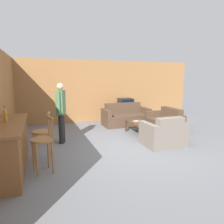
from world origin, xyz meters
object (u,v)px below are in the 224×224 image
(coffee_table, at_px, (140,124))
(tv_unit, at_px, (125,114))
(loveseat_right, at_px, (165,123))
(person_by_window, at_px, (61,110))
(armchair_near, at_px, (164,134))
(bottle, at_px, (5,115))
(tv, at_px, (126,103))
(book_on_table, at_px, (136,121))
(bar_chair_mid, at_px, (42,135))
(bar_chair_near, at_px, (43,143))
(table_lamp, at_px, (133,100))
(couch_far, at_px, (125,117))

(coffee_table, height_order, tv_unit, tv_unit)
(loveseat_right, height_order, person_by_window, person_by_window)
(armchair_near, height_order, tv_unit, armchair_near)
(loveseat_right, height_order, bottle, bottle)
(armchair_near, relative_size, tv_unit, 1.12)
(tv, bearing_deg, coffee_table, -102.10)
(book_on_table, relative_size, person_by_window, 0.12)
(person_by_window, bearing_deg, bar_chair_mid, -115.56)
(bar_chair_near, xyz_separation_m, person_by_window, (0.55, 1.76, 0.37))
(loveseat_right, relative_size, table_lamp, 2.75)
(bar_chair_mid, height_order, couch_far, bar_chair_mid)
(tv_unit, bearing_deg, bar_chair_mid, -136.40)
(bar_chair_near, xyz_separation_m, couch_far, (3.18, 3.18, -0.29))
(tv_unit, xyz_separation_m, table_lamp, (0.34, 0.00, 0.61))
(table_lamp, bearing_deg, person_by_window, -146.31)
(bar_chair_mid, xyz_separation_m, couch_far, (3.18, 2.56, -0.29))
(coffee_table, relative_size, table_lamp, 2.31)
(person_by_window, bearing_deg, coffee_table, -0.36)
(bar_chair_mid, distance_m, tv_unit, 4.88)
(loveseat_right, relative_size, coffee_table, 1.19)
(bar_chair_near, distance_m, bottle, 0.97)
(armchair_near, distance_m, bottle, 3.94)
(bar_chair_mid, distance_m, person_by_window, 1.32)
(bar_chair_near, bearing_deg, tv_unit, 48.43)
(tv_unit, relative_size, person_by_window, 0.57)
(bar_chair_near, bearing_deg, coffee_table, 29.77)
(coffee_table, xyz_separation_m, tv_unit, (0.48, 2.23, -0.09))
(tv, relative_size, book_on_table, 2.85)
(bar_chair_mid, distance_m, table_lamp, 5.13)
(couch_far, bearing_deg, person_by_window, -151.64)
(couch_far, relative_size, armchair_near, 1.67)
(armchair_near, xyz_separation_m, bottle, (-3.85, -0.11, 0.82))
(person_by_window, bearing_deg, bottle, -132.78)
(couch_far, height_order, loveseat_right, couch_far)
(coffee_table, height_order, bottle, bottle)
(book_on_table, xyz_separation_m, table_lamp, (0.86, 2.05, 0.46))
(bar_chair_near, relative_size, loveseat_right, 0.84)
(couch_far, distance_m, coffee_table, 1.44)
(coffee_table, relative_size, book_on_table, 5.26)
(bar_chair_near, bearing_deg, bar_chair_mid, 89.97)
(loveseat_right, height_order, table_lamp, table_lamp)
(loveseat_right, xyz_separation_m, tv_unit, (-0.55, 2.19, -0.04))
(loveseat_right, bearing_deg, bar_chair_near, -156.29)
(table_lamp, bearing_deg, armchair_near, -101.51)
(table_lamp, xyz_separation_m, person_by_window, (-3.32, -2.22, 0.09))
(coffee_table, distance_m, person_by_window, 2.58)
(armchair_near, distance_m, loveseat_right, 1.53)
(loveseat_right, bearing_deg, book_on_table, 172.73)
(bar_chair_mid, xyz_separation_m, bottle, (-0.67, -0.18, 0.53))
(tv_unit, height_order, book_on_table, tv_unit)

